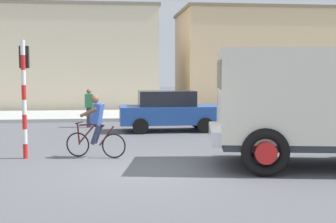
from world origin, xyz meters
The scene contains 9 objects.
ground_plane centered at (0.00, 0.00, 0.00)m, with size 120.00×120.00×0.00m, color #56565B.
sidewalk_far centered at (0.00, 13.58, 0.08)m, with size 80.00×5.00×0.16m, color #ADADA8.
truck_foreground centered at (4.43, 0.04, 1.67)m, with size 5.77×3.52×2.90m.
cyclist centered at (-1.22, 1.92, 0.86)m, with size 1.65×0.69×1.72m.
traffic_light_pole centered at (-3.12, 2.07, 2.07)m, with size 0.24×0.43×3.20m.
car_red_near centered at (1.48, 7.44, 0.82)m, with size 4.01×1.90×1.60m.
pedestrian_near_kerb centered at (-1.75, 9.03, 0.85)m, with size 0.34×0.22×1.62m.
building_mid_block centered at (-3.00, 19.40, 3.18)m, with size 10.13×5.92×6.35m.
building_corner_right centered at (9.68, 21.37, 3.28)m, with size 11.55×7.31×6.55m.
Camera 1 is at (-0.74, -11.06, 2.37)m, focal length 50.44 mm.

